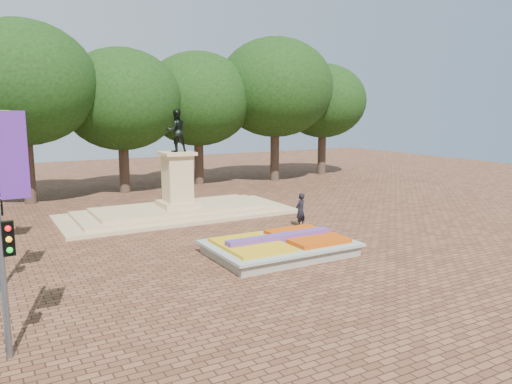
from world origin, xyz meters
The scene contains 5 objects.
ground centered at (0.00, 0.00, 0.00)m, with size 90.00×90.00×0.00m, color brown.
flower_bed centered at (1.03, -2.00, 0.38)m, with size 6.30×4.30×0.91m.
monument centered at (0.00, 8.00, 0.88)m, with size 14.00×6.00×6.40m.
tree_row_back centered at (2.33, 18.00, 6.67)m, with size 44.80×8.80×10.43m.
pedestrian centered at (4.71, 1.76, 0.96)m, with size 0.70×0.46×1.91m, color black.
Camera 1 is at (-10.60, -20.27, 6.45)m, focal length 35.00 mm.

